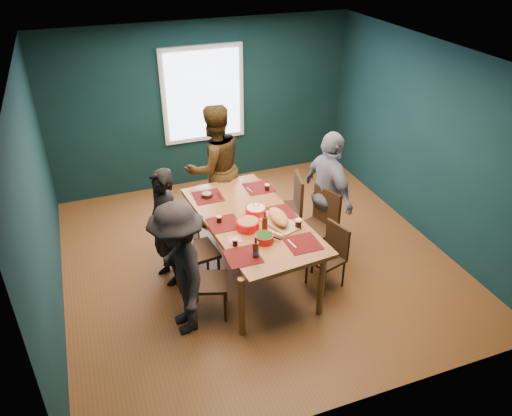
{
  "coord_description": "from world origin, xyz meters",
  "views": [
    {
      "loc": [
        -1.91,
        -5.15,
        4.07
      ],
      "look_at": [
        -0.11,
        -0.28,
        0.98
      ],
      "focal_mm": 35.0,
      "sensor_mm": 36.0,
      "label": 1
    }
  ],
  "objects_px": {
    "cutting_board": "(278,218)",
    "chair_right_near": "(331,251)",
    "chair_right_far": "(290,203)",
    "chair_right_mid": "(320,221)",
    "person_back": "(214,167)",
    "chair_left_near": "(202,276)",
    "bowl_salad": "(248,224)",
    "bowl_dumpling": "(256,211)",
    "person_near_left": "(179,270)",
    "bowl_herbs": "(264,238)",
    "dining_table": "(252,224)",
    "person_far_left": "(165,228)",
    "person_right": "(329,194)",
    "chair_left_mid": "(189,247)",
    "chair_left_far": "(176,228)"
  },
  "relations": [
    {
      "from": "chair_left_near",
      "to": "person_near_left",
      "type": "distance_m",
      "value": 0.41
    },
    {
      "from": "chair_left_far",
      "to": "person_right",
      "type": "xyz_separation_m",
      "value": [
        1.98,
        -0.45,
        0.36
      ]
    },
    {
      "from": "chair_left_far",
      "to": "chair_left_mid",
      "type": "height_order",
      "value": "chair_left_mid"
    },
    {
      "from": "chair_left_near",
      "to": "cutting_board",
      "type": "relative_size",
      "value": 1.28
    },
    {
      "from": "person_back",
      "to": "person_near_left",
      "type": "xyz_separation_m",
      "value": [
        -0.97,
        -1.99,
        -0.13
      ]
    },
    {
      "from": "person_near_left",
      "to": "bowl_herbs",
      "type": "height_order",
      "value": "person_near_left"
    },
    {
      "from": "dining_table",
      "to": "chair_right_far",
      "type": "bearing_deg",
      "value": 30.29
    },
    {
      "from": "chair_left_mid",
      "to": "bowl_salad",
      "type": "xyz_separation_m",
      "value": [
        0.68,
        -0.21,
        0.3
      ]
    },
    {
      "from": "bowl_salad",
      "to": "person_back",
      "type": "bearing_deg",
      "value": 88.66
    },
    {
      "from": "person_back",
      "to": "chair_left_near",
      "type": "bearing_deg",
      "value": 56.46
    },
    {
      "from": "person_far_left",
      "to": "chair_right_near",
      "type": "bearing_deg",
      "value": 50.69
    },
    {
      "from": "chair_right_far",
      "to": "cutting_board",
      "type": "xyz_separation_m",
      "value": [
        -0.52,
        -0.78,
        0.32
      ]
    },
    {
      "from": "chair_right_far",
      "to": "person_right",
      "type": "xyz_separation_m",
      "value": [
        0.37,
        -0.39,
        0.29
      ]
    },
    {
      "from": "chair_right_far",
      "to": "chair_right_near",
      "type": "bearing_deg",
      "value": -73.76
    },
    {
      "from": "person_far_left",
      "to": "person_back",
      "type": "relative_size",
      "value": 0.83
    },
    {
      "from": "person_back",
      "to": "cutting_board",
      "type": "distance_m",
      "value": 1.59
    },
    {
      "from": "chair_left_near",
      "to": "bowl_dumpling",
      "type": "relative_size",
      "value": 3.53
    },
    {
      "from": "person_back",
      "to": "bowl_dumpling",
      "type": "xyz_separation_m",
      "value": [
        0.16,
        -1.27,
        -0.04
      ]
    },
    {
      "from": "person_far_left",
      "to": "bowl_herbs",
      "type": "bearing_deg",
      "value": 35.75
    },
    {
      "from": "chair_left_mid",
      "to": "dining_table",
      "type": "bearing_deg",
      "value": -7.13
    },
    {
      "from": "bowl_salad",
      "to": "dining_table",
      "type": "bearing_deg",
      "value": 59.19
    },
    {
      "from": "chair_left_near",
      "to": "person_near_left",
      "type": "height_order",
      "value": "person_near_left"
    },
    {
      "from": "chair_left_far",
      "to": "bowl_herbs",
      "type": "distance_m",
      "value": 1.44
    },
    {
      "from": "dining_table",
      "to": "chair_left_far",
      "type": "height_order",
      "value": "chair_left_far"
    },
    {
      "from": "chair_right_far",
      "to": "chair_right_mid",
      "type": "relative_size",
      "value": 0.98
    },
    {
      "from": "person_near_left",
      "to": "person_far_left",
      "type": "bearing_deg",
      "value": 175.7
    },
    {
      "from": "dining_table",
      "to": "bowl_salad",
      "type": "distance_m",
      "value": 0.27
    },
    {
      "from": "person_near_left",
      "to": "bowl_salad",
      "type": "xyz_separation_m",
      "value": [
        0.93,
        0.46,
        0.09
      ]
    },
    {
      "from": "chair_right_mid",
      "to": "chair_right_near",
      "type": "distance_m",
      "value": 0.56
    },
    {
      "from": "chair_right_far",
      "to": "person_far_left",
      "type": "bearing_deg",
      "value": -157.37
    },
    {
      "from": "person_near_left",
      "to": "bowl_dumpling",
      "type": "xyz_separation_m",
      "value": [
        1.13,
        0.72,
        0.09
      ]
    },
    {
      "from": "person_right",
      "to": "cutting_board",
      "type": "xyz_separation_m",
      "value": [
        -0.88,
        -0.38,
        0.03
      ]
    },
    {
      "from": "person_far_left",
      "to": "bowl_dumpling",
      "type": "distance_m",
      "value": 1.13
    },
    {
      "from": "dining_table",
      "to": "person_back",
      "type": "bearing_deg",
      "value": 87.86
    },
    {
      "from": "cutting_board",
      "to": "chair_right_near",
      "type": "bearing_deg",
      "value": -50.04
    },
    {
      "from": "chair_right_mid",
      "to": "person_far_left",
      "type": "xyz_separation_m",
      "value": [
        -1.98,
        0.25,
        0.18
      ]
    },
    {
      "from": "chair_left_far",
      "to": "cutting_board",
      "type": "height_order",
      "value": "cutting_board"
    },
    {
      "from": "chair_right_mid",
      "to": "bowl_salad",
      "type": "xyz_separation_m",
      "value": [
        -1.07,
        -0.2,
        0.3
      ]
    },
    {
      "from": "chair_left_near",
      "to": "bowl_herbs",
      "type": "bearing_deg",
      "value": 17.21
    },
    {
      "from": "chair_left_mid",
      "to": "person_near_left",
      "type": "distance_m",
      "value": 0.75
    },
    {
      "from": "person_far_left",
      "to": "bowl_dumpling",
      "type": "relative_size",
      "value": 6.02
    },
    {
      "from": "chair_right_near",
      "to": "bowl_salad",
      "type": "relative_size",
      "value": 3.02
    },
    {
      "from": "chair_right_mid",
      "to": "bowl_herbs",
      "type": "height_order",
      "value": "chair_right_mid"
    },
    {
      "from": "bowl_dumpling",
      "to": "bowl_herbs",
      "type": "distance_m",
      "value": 0.59
    },
    {
      "from": "dining_table",
      "to": "chair_left_mid",
      "type": "xyz_separation_m",
      "value": [
        -0.8,
        0.01,
        -0.16
      ]
    },
    {
      "from": "chair_left_near",
      "to": "bowl_dumpling",
      "type": "distance_m",
      "value": 1.1
    },
    {
      "from": "cutting_board",
      "to": "chair_right_far",
      "type": "bearing_deg",
      "value": 35.66
    },
    {
      "from": "dining_table",
      "to": "person_right",
      "type": "xyz_separation_m",
      "value": [
        1.15,
        0.17,
        0.11
      ]
    },
    {
      "from": "chair_left_far",
      "to": "chair_right_mid",
      "type": "height_order",
      "value": "chair_right_mid"
    },
    {
      "from": "bowl_dumpling",
      "to": "chair_right_near",
      "type": "bearing_deg",
      "value": -38.01
    }
  ]
}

